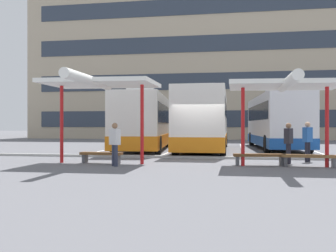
{
  "coord_description": "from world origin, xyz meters",
  "views": [
    {
      "loc": [
        1.65,
        -18.05,
        1.55
      ],
      "look_at": [
        -1.81,
        2.05,
        1.5
      ],
      "focal_mm": 41.97,
      "sensor_mm": 36.0,
      "label": 1
    }
  ],
  "objects_px": {
    "bench_0": "(101,155)",
    "waiting_shelter_1": "(285,86)",
    "bench_1": "(259,157)",
    "waiting_shelter_0": "(99,85)",
    "coach_bus_0": "(145,123)",
    "waiting_passenger_1": "(288,140)",
    "coach_bus_1": "(205,121)",
    "coach_bus_2": "(276,121)",
    "waiting_passenger_0": "(115,141)",
    "waiting_passenger_2": "(308,139)",
    "bench_2": "(309,158)"
  },
  "relations": [
    {
      "from": "bench_0",
      "to": "waiting_shelter_1",
      "type": "xyz_separation_m",
      "value": [
        7.13,
        -0.23,
        2.63
      ]
    },
    {
      "from": "coach_bus_1",
      "to": "waiting_passenger_1",
      "type": "height_order",
      "value": "coach_bus_1"
    },
    {
      "from": "waiting_passenger_0",
      "to": "waiting_passenger_2",
      "type": "bearing_deg",
      "value": 22.61
    },
    {
      "from": "coach_bus_1",
      "to": "coach_bus_2",
      "type": "xyz_separation_m",
      "value": [
        4.45,
        2.52,
        -0.01
      ]
    },
    {
      "from": "coach_bus_0",
      "to": "bench_0",
      "type": "distance_m",
      "value": 8.6
    },
    {
      "from": "waiting_shelter_0",
      "to": "bench_2",
      "type": "height_order",
      "value": "waiting_shelter_0"
    },
    {
      "from": "waiting_shelter_0",
      "to": "waiting_passenger_1",
      "type": "bearing_deg",
      "value": 10.38
    },
    {
      "from": "bench_0",
      "to": "waiting_passenger_0",
      "type": "bearing_deg",
      "value": -47.7
    },
    {
      "from": "waiting_passenger_2",
      "to": "bench_1",
      "type": "bearing_deg",
      "value": -137.2
    },
    {
      "from": "bench_0",
      "to": "waiting_passenger_1",
      "type": "height_order",
      "value": "waiting_passenger_1"
    },
    {
      "from": "coach_bus_2",
      "to": "bench_0",
      "type": "bearing_deg",
      "value": -125.24
    },
    {
      "from": "bench_1",
      "to": "waiting_passenger_0",
      "type": "xyz_separation_m",
      "value": [
        -5.36,
        -1.16,
        0.6
      ]
    },
    {
      "from": "waiting_shelter_1",
      "to": "waiting_passenger_1",
      "type": "bearing_deg",
      "value": 77.59
    },
    {
      "from": "waiting_shelter_0",
      "to": "bench_2",
      "type": "relative_size",
      "value": 2.46
    },
    {
      "from": "bench_1",
      "to": "waiting_passenger_1",
      "type": "xyz_separation_m",
      "value": [
        1.19,
        0.88,
        0.6
      ]
    },
    {
      "from": "coach_bus_0",
      "to": "bench_2",
      "type": "bearing_deg",
      "value": -45.8
    },
    {
      "from": "coach_bus_2",
      "to": "bench_2",
      "type": "relative_size",
      "value": 5.56
    },
    {
      "from": "bench_1",
      "to": "waiting_passenger_1",
      "type": "relative_size",
      "value": 1.21
    },
    {
      "from": "waiting_shelter_0",
      "to": "bench_0",
      "type": "xyz_separation_m",
      "value": [
        -0.0,
        0.28,
        -2.82
      ]
    },
    {
      "from": "waiting_shelter_1",
      "to": "bench_2",
      "type": "distance_m",
      "value": 2.79
    },
    {
      "from": "coach_bus_1",
      "to": "waiting_passenger_0",
      "type": "height_order",
      "value": "coach_bus_1"
    },
    {
      "from": "waiting_shelter_0",
      "to": "bench_1",
      "type": "xyz_separation_m",
      "value": [
        6.23,
        0.48,
        -2.81
      ]
    },
    {
      "from": "coach_bus_1",
      "to": "waiting_passenger_1",
      "type": "relative_size",
      "value": 7.29
    },
    {
      "from": "bench_2",
      "to": "coach_bus_1",
      "type": "bearing_deg",
      "value": 117.67
    },
    {
      "from": "bench_0",
      "to": "waiting_passenger_1",
      "type": "distance_m",
      "value": 7.52
    },
    {
      "from": "coach_bus_2",
      "to": "waiting_passenger_0",
      "type": "relative_size",
      "value": 6.84
    },
    {
      "from": "waiting_passenger_0",
      "to": "waiting_passenger_1",
      "type": "relative_size",
      "value": 1.0
    },
    {
      "from": "waiting_passenger_0",
      "to": "coach_bus_1",
      "type": "bearing_deg",
      "value": 74.87
    },
    {
      "from": "coach_bus_0",
      "to": "waiting_passenger_1",
      "type": "xyz_separation_m",
      "value": [
        7.59,
        -7.41,
        -0.75
      ]
    },
    {
      "from": "coach_bus_0",
      "to": "waiting_passenger_2",
      "type": "xyz_separation_m",
      "value": [
        8.5,
        -6.35,
        -0.72
      ]
    },
    {
      "from": "coach_bus_2",
      "to": "waiting_shelter_1",
      "type": "xyz_separation_m",
      "value": [
        -0.81,
        -11.47,
        1.18
      ]
    },
    {
      "from": "coach_bus_1",
      "to": "waiting_passenger_0",
      "type": "bearing_deg",
      "value": -105.13
    },
    {
      "from": "coach_bus_2",
      "to": "coach_bus_1",
      "type": "bearing_deg",
      "value": -150.52
    },
    {
      "from": "bench_2",
      "to": "waiting_passenger_0",
      "type": "height_order",
      "value": "waiting_passenger_0"
    },
    {
      "from": "bench_0",
      "to": "bench_1",
      "type": "relative_size",
      "value": 0.89
    },
    {
      "from": "waiting_passenger_1",
      "to": "waiting_shelter_0",
      "type": "bearing_deg",
      "value": -169.62
    },
    {
      "from": "coach_bus_2",
      "to": "waiting_shelter_1",
      "type": "distance_m",
      "value": 11.56
    },
    {
      "from": "waiting_passenger_1",
      "to": "waiting_passenger_0",
      "type": "bearing_deg",
      "value": -162.68
    },
    {
      "from": "coach_bus_0",
      "to": "waiting_passenger_1",
      "type": "height_order",
      "value": "coach_bus_0"
    },
    {
      "from": "coach_bus_2",
      "to": "bench_2",
      "type": "bearing_deg",
      "value": -89.54
    },
    {
      "from": "coach_bus_1",
      "to": "waiting_shelter_1",
      "type": "relative_size",
      "value": 2.5
    },
    {
      "from": "coach_bus_0",
      "to": "waiting_passenger_0",
      "type": "xyz_separation_m",
      "value": [
        1.04,
        -9.45,
        -0.76
      ]
    },
    {
      "from": "waiting_passenger_2",
      "to": "coach_bus_1",
      "type": "bearing_deg",
      "value": 126.38
    },
    {
      "from": "bench_1",
      "to": "waiting_shelter_0",
      "type": "bearing_deg",
      "value": -175.61
    },
    {
      "from": "coach_bus_0",
      "to": "waiting_shelter_0",
      "type": "height_order",
      "value": "coach_bus_0"
    },
    {
      "from": "coach_bus_0",
      "to": "waiting_passenger_2",
      "type": "bearing_deg",
      "value": -36.74
    },
    {
      "from": "coach_bus_2",
      "to": "waiting_passenger_2",
      "type": "height_order",
      "value": "coach_bus_2"
    },
    {
      "from": "coach_bus_1",
      "to": "bench_1",
      "type": "height_order",
      "value": "coach_bus_1"
    },
    {
      "from": "coach_bus_2",
      "to": "waiting_passenger_0",
      "type": "distance_m",
      "value": 14.12
    },
    {
      "from": "bench_2",
      "to": "waiting_passenger_2",
      "type": "bearing_deg",
      "value": 81.8
    }
  ]
}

